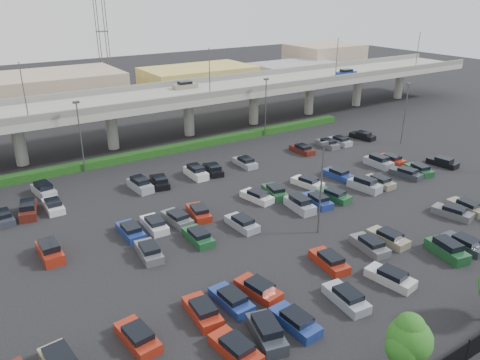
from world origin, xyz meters
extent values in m
plane|color=black|center=(0.00, 0.00, 0.00)|extent=(280.00, 280.00, 0.00)
cube|color=gray|center=(0.00, 32.00, 7.25)|extent=(150.00, 13.00, 1.10)
cube|color=#62635E|center=(0.00, 25.75, 8.30)|extent=(150.00, 0.50, 1.00)
cube|color=#62635E|center=(0.00, 38.25, 8.30)|extent=(150.00, 0.50, 1.00)
cylinder|color=gray|center=(-23.00, 32.00, 3.35)|extent=(1.80, 1.80, 6.70)
cube|color=#62635E|center=(-23.00, 32.00, 6.50)|extent=(2.60, 9.75, 0.50)
cylinder|color=gray|center=(-9.00, 32.00, 3.35)|extent=(1.80, 1.80, 6.70)
cube|color=#62635E|center=(-9.00, 32.00, 6.50)|extent=(2.60, 9.75, 0.50)
cylinder|color=gray|center=(5.00, 32.00, 3.35)|extent=(1.80, 1.80, 6.70)
cube|color=#62635E|center=(5.00, 32.00, 6.50)|extent=(2.60, 9.75, 0.50)
cylinder|color=gray|center=(19.00, 32.00, 3.35)|extent=(1.80, 1.80, 6.70)
cube|color=#62635E|center=(19.00, 32.00, 6.50)|extent=(2.60, 9.75, 0.50)
cylinder|color=gray|center=(33.00, 32.00, 3.35)|extent=(1.80, 1.80, 6.70)
cube|color=#62635E|center=(33.00, 32.00, 6.50)|extent=(2.60, 9.75, 0.50)
cylinder|color=gray|center=(47.00, 32.00, 3.35)|extent=(1.80, 1.80, 6.70)
cube|color=#62635E|center=(47.00, 32.00, 6.50)|extent=(2.60, 9.75, 0.50)
cylinder|color=gray|center=(61.00, 32.00, 3.35)|extent=(1.80, 1.80, 6.70)
cube|color=#62635E|center=(61.00, 32.00, 6.50)|extent=(2.60, 9.75, 0.50)
cube|color=gray|center=(6.00, 35.00, 8.21)|extent=(4.40, 1.82, 0.82)
cube|color=black|center=(6.00, 35.00, 8.84)|extent=(2.30, 1.60, 0.50)
cube|color=navy|center=(40.00, 29.00, 8.21)|extent=(4.40, 1.82, 0.82)
cube|color=black|center=(40.00, 29.00, 8.84)|extent=(2.30, 1.60, 0.50)
cylinder|color=#4A494E|center=(-22.00, 25.90, 11.80)|extent=(0.14, 0.14, 8.00)
cylinder|color=#4A494E|center=(6.00, 25.90, 11.80)|extent=(0.14, 0.14, 8.00)
cylinder|color=#4A494E|center=(34.00, 25.90, 11.80)|extent=(0.14, 0.14, 8.00)
cylinder|color=#4A494E|center=(58.00, 25.90, 11.80)|extent=(0.14, 0.14, 8.00)
cube|color=#103910|center=(0.00, 25.00, 0.55)|extent=(66.00, 1.60, 1.10)
cylinder|color=black|center=(-4.00, -28.00, 1.00)|extent=(0.10, 0.10, 2.00)
sphere|color=#1E4D14|center=(-9.00, -26.67, 3.37)|extent=(3.04, 3.04, 3.04)
sphere|color=#1E4D14|center=(-8.29, -26.57, 2.82)|extent=(2.39, 2.39, 2.39)
sphere|color=#1E4D14|center=(-9.60, -26.75, 3.04)|extent=(2.39, 2.39, 2.39)
sphere|color=#1E4D14|center=(-8.96, -26.55, 4.24)|extent=(2.06, 2.06, 2.06)
cube|color=maroon|center=(-17.25, -18.50, 0.41)|extent=(2.35, 4.59, 0.82)
cube|color=black|center=(-17.25, -18.70, 1.04)|extent=(1.88, 2.48, 0.50)
cube|color=#2C3139|center=(-14.50, -18.50, 0.53)|extent=(2.81, 4.71, 1.05)
cube|color=black|center=(-14.50, -18.50, 1.34)|extent=(2.17, 2.90, 0.65)
cube|color=navy|center=(-11.75, -18.50, 0.41)|extent=(2.15, 4.53, 0.82)
cube|color=black|center=(-11.75, -18.70, 1.04)|extent=(1.77, 2.41, 0.50)
cube|color=gray|center=(-6.25, -18.50, 0.41)|extent=(2.20, 4.54, 0.82)
cube|color=black|center=(-6.25, -18.70, 1.04)|extent=(1.80, 2.43, 0.50)
cube|color=#AFAFB3|center=(-0.75, -18.50, 0.41)|extent=(2.55, 4.65, 0.82)
cube|color=black|center=(-0.75, -18.70, 1.04)|extent=(1.97, 2.54, 0.50)
cube|color=#1B4D29|center=(7.50, -18.50, 0.53)|extent=(2.63, 4.67, 1.05)
cube|color=black|center=(7.50, -18.50, 1.34)|extent=(2.07, 2.86, 0.65)
cube|color=#2C3139|center=(10.25, -18.50, 0.41)|extent=(1.94, 4.45, 0.82)
cube|color=black|center=(10.25, -18.70, 1.04)|extent=(1.66, 2.34, 0.50)
cube|color=black|center=(-28.25, -13.50, 1.34)|extent=(1.87, 2.76, 0.65)
cube|color=maroon|center=(-22.75, -13.50, 0.41)|extent=(2.30, 4.57, 0.82)
cube|color=black|center=(-22.75, -13.70, 1.04)|extent=(1.85, 2.46, 0.50)
cube|color=maroon|center=(-17.25, -13.50, 0.41)|extent=(2.12, 4.52, 0.82)
cube|color=black|center=(-17.25, -13.70, 1.04)|extent=(1.76, 2.41, 0.50)
cube|color=navy|center=(-14.50, -13.50, 0.41)|extent=(2.08, 4.50, 0.82)
cube|color=black|center=(-14.50, -13.70, 1.04)|extent=(1.74, 2.39, 0.50)
cube|color=maroon|center=(-11.75, -13.50, 0.41)|extent=(2.56, 4.65, 0.82)
cube|color=black|center=(-11.75, -13.70, 1.04)|extent=(1.98, 2.54, 0.50)
cube|color=maroon|center=(-3.50, -13.50, 0.41)|extent=(2.31, 4.58, 0.82)
cube|color=black|center=(-3.50, -13.70, 1.04)|extent=(1.85, 2.47, 0.50)
cube|color=#55585D|center=(2.00, -13.50, 0.41)|extent=(2.39, 4.60, 0.82)
cube|color=black|center=(2.00, -13.70, 1.04)|extent=(1.89, 2.49, 0.50)
cube|color=gray|center=(4.75, -13.50, 0.41)|extent=(2.01, 4.48, 0.82)
cube|color=black|center=(4.75, -13.70, 1.04)|extent=(1.70, 2.37, 0.50)
cube|color=#55585D|center=(15.75, -13.50, 0.41)|extent=(2.75, 4.69, 0.82)
cube|color=black|center=(15.75, -13.69, 1.04)|extent=(2.07, 2.60, 0.50)
cube|color=gray|center=(18.50, -13.50, 0.41)|extent=(2.04, 4.49, 0.82)
cube|color=black|center=(18.50, -13.70, 1.04)|extent=(1.71, 2.38, 0.50)
cube|color=#55585D|center=(-17.25, -2.50, 0.41)|extent=(2.24, 4.56, 0.82)
cube|color=black|center=(-17.25, -2.70, 1.04)|extent=(1.82, 2.45, 0.50)
cube|color=#1B4D29|center=(-11.75, -2.50, 0.41)|extent=(1.93, 4.44, 0.82)
cube|color=black|center=(-11.75, -2.70, 1.04)|extent=(1.66, 2.34, 0.50)
cube|color=gray|center=(-6.25, -2.50, 0.41)|extent=(2.08, 4.50, 0.82)
cube|color=black|center=(-6.25, -2.70, 1.04)|extent=(1.74, 2.39, 0.50)
cube|color=gray|center=(2.00, -2.50, 0.53)|extent=(2.16, 4.53, 1.05)
cube|color=black|center=(2.00, -2.50, 1.34)|extent=(1.80, 2.72, 0.65)
cube|color=navy|center=(4.75, -2.50, 0.41)|extent=(2.25, 4.56, 0.82)
cube|color=black|center=(4.75, -2.70, 1.04)|extent=(1.82, 2.45, 0.50)
cube|color=#1B4D29|center=(7.50, -2.50, 0.41)|extent=(2.43, 4.61, 0.82)
cube|color=black|center=(7.50, -2.70, 1.04)|extent=(1.91, 2.50, 0.50)
cube|color=gray|center=(13.00, -2.50, 0.53)|extent=(2.48, 4.63, 1.05)
cube|color=black|center=(13.00, -2.50, 1.34)|extent=(1.98, 2.82, 0.65)
cube|color=gray|center=(15.75, -2.50, 0.41)|extent=(1.84, 4.41, 0.82)
cube|color=black|center=(15.75, -2.70, 1.04)|extent=(1.61, 2.31, 0.50)
cube|color=#2C3139|center=(21.25, -2.50, 0.41)|extent=(2.53, 4.64, 0.82)
cube|color=black|center=(21.25, -2.70, 1.04)|extent=(1.96, 2.53, 0.50)
cube|color=#1B4D29|center=(24.00, -2.50, 0.41)|extent=(2.64, 4.67, 0.82)
cube|color=black|center=(24.00, -2.70, 1.04)|extent=(2.02, 2.57, 0.50)
cube|color=black|center=(29.50, -2.50, 0.41)|extent=(2.34, 4.59, 0.82)
cube|color=black|center=(29.50, -2.70, 1.04)|extent=(1.87, 2.48, 0.50)
cube|color=maroon|center=(-25.50, 2.50, 0.53)|extent=(1.92, 4.44, 1.05)
cube|color=black|center=(-25.50, 2.50, 1.34)|extent=(1.66, 2.64, 0.65)
cube|color=navy|center=(-17.25, 2.50, 0.41)|extent=(1.88, 4.43, 0.82)
cube|color=black|center=(-17.25, 2.30, 1.04)|extent=(1.64, 2.32, 0.50)
cube|color=silver|center=(-14.50, 2.50, 0.41)|extent=(1.95, 4.45, 0.82)
cube|color=black|center=(-14.50, 2.30, 1.04)|extent=(1.67, 2.35, 0.50)
cube|color=#55585D|center=(-11.75, 2.50, 0.41)|extent=(2.21, 4.55, 0.82)
cube|color=black|center=(-11.75, 2.30, 1.04)|extent=(1.80, 2.44, 0.50)
cube|color=maroon|center=(-9.00, 2.50, 0.41)|extent=(2.53, 4.64, 0.82)
cube|color=black|center=(-9.00, 2.30, 1.04)|extent=(1.96, 2.54, 0.50)
cube|color=silver|center=(-0.75, 2.50, 0.41)|extent=(2.62, 4.66, 0.82)
cube|color=black|center=(-0.75, 2.30, 1.04)|extent=(2.01, 2.56, 0.50)
cube|color=#1B4D29|center=(2.00, 2.50, 0.41)|extent=(2.65, 4.67, 0.82)
cube|color=black|center=(2.00, 2.30, 1.04)|extent=(2.02, 2.57, 0.50)
cube|color=silver|center=(7.50, 2.50, 0.41)|extent=(2.68, 4.68, 0.82)
cube|color=black|center=(7.50, 2.30, 1.04)|extent=(2.04, 2.58, 0.50)
cube|color=navy|center=(13.00, 2.50, 0.41)|extent=(2.08, 4.50, 0.82)
cube|color=black|center=(13.00, 2.30, 1.04)|extent=(1.74, 2.39, 0.50)
cube|color=gray|center=(21.25, 2.50, 0.53)|extent=(1.88, 4.43, 1.05)
cube|color=black|center=(21.25, 2.50, 1.34)|extent=(1.64, 2.62, 0.65)
cube|color=maroon|center=(24.00, 2.50, 0.41)|extent=(1.89, 4.43, 0.82)
cube|color=black|center=(24.00, 2.30, 1.04)|extent=(1.64, 2.33, 0.50)
cube|color=#2C3139|center=(-28.25, 13.50, 0.41)|extent=(2.11, 4.51, 0.82)
cube|color=black|center=(-28.25, 13.30, 1.04)|extent=(1.75, 2.40, 0.50)
cube|color=#511C15|center=(-25.50, 13.50, 0.53)|extent=(2.75, 4.69, 1.05)
cube|color=black|center=(-25.50, 13.50, 1.34)|extent=(2.14, 2.89, 0.65)
cube|color=silver|center=(-22.75, 13.50, 0.41)|extent=(1.84, 4.41, 0.82)
cube|color=black|center=(-22.75, 13.30, 1.04)|extent=(1.61, 2.31, 0.50)
cube|color=gray|center=(-11.75, 13.50, 0.53)|extent=(2.21, 4.55, 1.05)
cube|color=black|center=(-11.75, 13.50, 1.34)|extent=(1.83, 2.73, 0.65)
cube|color=black|center=(-9.00, 13.50, 0.41)|extent=(2.59, 4.66, 0.82)
cube|color=black|center=(-9.00, 13.30, 1.04)|extent=(1.99, 2.55, 0.50)
cube|color=silver|center=(-3.50, 13.50, 0.53)|extent=(1.83, 4.40, 1.05)
cube|color=black|center=(-3.50, 13.50, 1.34)|extent=(1.61, 2.60, 0.65)
cube|color=black|center=(-0.75, 13.50, 0.41)|extent=(2.61, 4.66, 0.82)
cube|color=black|center=(-0.75, 13.30, 1.04)|extent=(2.00, 2.56, 0.50)
cube|color=gray|center=(4.75, 13.50, 0.41)|extent=(1.88, 4.43, 0.82)
cube|color=black|center=(4.75, 13.30, 1.04)|extent=(1.63, 2.32, 0.50)
cube|color=#511C15|center=(15.75, 13.50, 0.41)|extent=(1.92, 4.44, 0.82)
cube|color=black|center=(15.75, 13.30, 1.04)|extent=(1.66, 2.34, 0.50)
cube|color=#55585D|center=(21.25, 13.50, 0.41)|extent=(2.06, 4.49, 0.82)
cube|color=black|center=(21.25, 13.30, 1.04)|extent=(1.72, 2.38, 0.50)
cube|color=gray|center=(24.00, 13.50, 0.41)|extent=(1.85, 4.41, 0.82)
cube|color=black|center=(24.00, 13.30, 1.04)|extent=(1.61, 2.31, 0.50)
cube|color=black|center=(29.50, 13.50, 0.41)|extent=(2.62, 4.67, 0.82)
cube|color=black|center=(29.50, 13.30, 1.04)|extent=(2.01, 2.56, 0.50)
cube|color=#AFAFB3|center=(-22.75, 18.50, 0.53)|extent=(2.46, 4.62, 1.05)
cube|color=black|center=(-22.75, 18.50, 1.34)|extent=(1.98, 2.81, 0.65)
cylinder|color=#4A494E|center=(33.00, 8.00, 5.00)|extent=(0.18, 0.18, 10.00)
cube|color=#4A494E|center=(33.00, 8.00, 10.15)|extent=(0.90, 0.38, 0.30)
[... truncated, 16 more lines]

